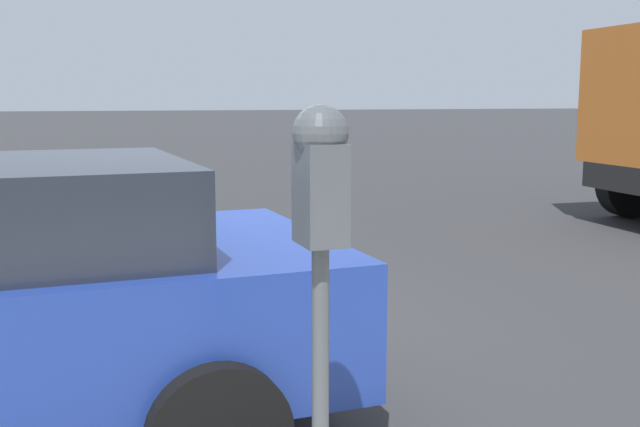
% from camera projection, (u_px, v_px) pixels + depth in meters
% --- Properties ---
extents(ground_plane, '(220.00, 220.00, 0.00)m').
position_uv_depth(ground_plane, '(180.00, 359.00, 5.07)').
color(ground_plane, '#333335').
extents(parking_meter, '(0.21, 0.19, 1.58)m').
position_uv_depth(parking_meter, '(320.00, 216.00, 2.51)').
color(parking_meter, '#4C5156').
rests_on(parking_meter, sidewalk).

